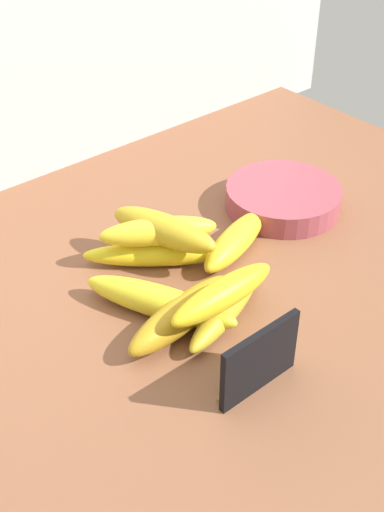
% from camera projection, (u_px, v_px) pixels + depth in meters
% --- Properties ---
extents(counter_top, '(1.10, 0.76, 0.03)m').
position_uv_depth(counter_top, '(206.00, 283.00, 0.92)').
color(counter_top, brown).
rests_on(counter_top, ground).
extents(chalkboard_sign, '(0.11, 0.02, 0.08)m').
position_uv_depth(chalkboard_sign, '(259.00, 362.00, 0.73)').
color(chalkboard_sign, black).
rests_on(chalkboard_sign, counter_top).
extents(fruit_bowl, '(0.18, 0.18, 0.04)m').
position_uv_depth(fruit_bowl, '(283.00, 198.00, 1.04)').
color(fruit_bowl, '#98414C').
rests_on(fruit_bowl, counter_top).
extents(banana_0, '(0.17, 0.09, 0.04)m').
position_uv_depth(banana_0, '(235.00, 241.00, 0.94)').
color(banana_0, yellow).
rests_on(banana_0, counter_top).
extents(banana_1, '(0.17, 0.15, 0.03)m').
position_uv_depth(banana_1, '(154.00, 255.00, 0.92)').
color(banana_1, yellow).
rests_on(banana_1, counter_top).
extents(banana_2, '(0.13, 0.20, 0.04)m').
position_uv_depth(banana_2, '(160.00, 302.00, 0.83)').
color(banana_2, yellow).
rests_on(banana_2, counter_top).
extents(banana_3, '(0.19, 0.07, 0.04)m').
position_uv_depth(banana_3, '(182.00, 314.00, 0.81)').
color(banana_3, '#B7891B').
rests_on(banana_3, counter_top).
extents(banana_4, '(0.18, 0.09, 0.03)m').
position_uv_depth(banana_4, '(226.00, 309.00, 0.83)').
color(banana_4, gold).
rests_on(banana_4, counter_top).
extents(banana_5, '(0.16, 0.04, 0.04)m').
position_uv_depth(banana_5, '(223.00, 294.00, 0.80)').
color(banana_5, yellow).
rests_on(banana_5, banana_4).
extents(banana_6, '(0.09, 0.17, 0.04)m').
position_uv_depth(banana_6, '(163.00, 229.00, 0.90)').
color(banana_6, gold).
rests_on(banana_6, banana_1).
extents(banana_7, '(0.16, 0.11, 0.04)m').
position_uv_depth(banana_7, '(158.00, 231.00, 0.90)').
color(banana_7, yellow).
rests_on(banana_7, banana_1).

